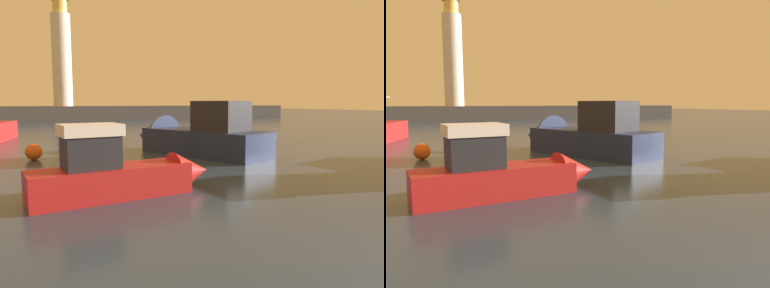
% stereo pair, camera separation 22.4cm
% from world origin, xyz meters
% --- Properties ---
extents(ground_plane, '(220.00, 220.00, 0.00)m').
position_xyz_m(ground_plane, '(0.00, 28.12, 0.00)').
color(ground_plane, '#2D3D51').
extents(breakwater, '(77.04, 5.77, 2.21)m').
position_xyz_m(breakwater, '(0.00, 56.24, 1.11)').
color(breakwater, '#423F3D').
rests_on(breakwater, ground_plane).
extents(lighthouse, '(2.80, 2.80, 16.68)m').
position_xyz_m(lighthouse, '(-0.58, 56.24, 10.11)').
color(lighthouse, silver).
rests_on(lighthouse, breakwater).
extents(motorboat_1, '(5.83, 9.14, 3.38)m').
position_xyz_m(motorboat_1, '(2.05, 16.09, 0.89)').
color(motorboat_1, '#1E284C').
rests_on(motorboat_1, ground_plane).
extents(motorboat_2, '(5.71, 1.97, 2.34)m').
position_xyz_m(motorboat_2, '(-3.29, 8.55, 0.68)').
color(motorboat_2, '#B21E1E').
rests_on(motorboat_2, ground_plane).
extents(mooring_buoy, '(0.78, 0.78, 0.78)m').
position_xyz_m(mooring_buoy, '(-5.69, 16.86, 0.39)').
color(mooring_buoy, '#EA5919').
rests_on(mooring_buoy, ground_plane).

